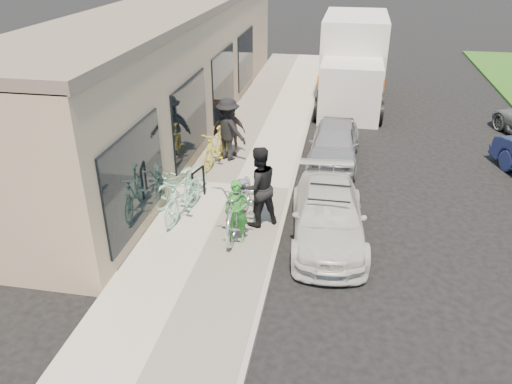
{
  "coord_description": "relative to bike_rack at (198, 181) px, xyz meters",
  "views": [
    {
      "loc": [
        0.77,
        -8.97,
        6.23
      ],
      "look_at": [
        -1.02,
        0.91,
        1.05
      ],
      "focal_mm": 35.0,
      "sensor_mm": 36.0,
      "label": 1
    }
  ],
  "objects": [
    {
      "name": "sandwich_board",
      "position": [
        -0.66,
        5.47,
        -0.06
      ],
      "size": [
        0.57,
        0.57,
        0.89
      ],
      "rotation": [
        0.0,
        0.0,
        -0.04
      ],
      "color": "black",
      "rests_on": "sidewalk"
    },
    {
      "name": "tandem_bike",
      "position": [
        1.32,
        -1.14,
        0.16
      ],
      "size": [
        0.91,
        2.55,
        1.34
      ],
      "primitive_type": "imported",
      "rotation": [
        0.0,
        0.0,
        0.01
      ],
      "color": "silver",
      "rests_on": "sidewalk"
    },
    {
      "name": "curb",
      "position": [
        2.26,
        1.01,
        -0.6
      ],
      "size": [
        0.12,
        34.0,
        0.13
      ],
      "primitive_type": "cube",
      "color": "#9C968E",
      "rests_on": "ground"
    },
    {
      "name": "cruiser_bike_b",
      "position": [
        -0.43,
        -0.12,
        0.01
      ],
      "size": [
        1.43,
        2.08,
        1.04
      ],
      "primitive_type": "imported",
      "rotation": [
        0.0,
        0.0,
        -0.42
      ],
      "color": "#94DDC2",
      "rests_on": "sidewalk"
    },
    {
      "name": "bystander_a",
      "position": [
        0.16,
        2.69,
        0.44
      ],
      "size": [
        1.41,
        1.19,
        1.9
      ],
      "primitive_type": "imported",
      "rotation": [
        0.0,
        0.0,
        2.66
      ],
      "color": "black",
      "rests_on": "sidewalk"
    },
    {
      "name": "moving_truck",
      "position": [
        3.71,
        10.33,
        0.82
      ],
      "size": [
        2.63,
        6.81,
        3.33
      ],
      "rotation": [
        0.0,
        0.0,
        -0.01
      ],
      "color": "silver",
      "rests_on": "ground"
    },
    {
      "name": "man_standing",
      "position": [
        1.71,
        -0.94,
        0.46
      ],
      "size": [
        1.19,
        1.14,
        1.94
      ],
      "primitive_type": "imported",
      "rotation": [
        0.0,
        0.0,
        3.75
      ],
      "color": "black",
      "rests_on": "sidewalk"
    },
    {
      "name": "storefront",
      "position": [
        -2.53,
        6.0,
        1.46
      ],
      "size": [
        3.6,
        20.0,
        4.22
      ],
      "color": "tan",
      "rests_on": "ground"
    },
    {
      "name": "cruiser_bike_c",
      "position": [
        -0.12,
        2.24,
        0.03
      ],
      "size": [
        0.78,
        1.87,
        1.09
      ],
      "primitive_type": "imported",
      "rotation": [
        0.0,
        0.0,
        -0.15
      ],
      "color": "gold",
      "rests_on": "sidewalk"
    },
    {
      "name": "sedan_white",
      "position": [
        3.34,
        -1.02,
        -0.08
      ],
      "size": [
        1.97,
        4.11,
        1.2
      ],
      "rotation": [
        0.0,
        0.0,
        0.09
      ],
      "color": "silver",
      "rests_on": "ground"
    },
    {
      "name": "bike_rack",
      "position": [
        0.0,
        0.0,
        0.0
      ],
      "size": [
        0.19,
        0.59,
        0.85
      ],
      "rotation": [
        0.0,
        0.0,
        -0.24
      ],
      "color": "black",
      "rests_on": "sidewalk"
    },
    {
      "name": "sidewalk",
      "position": [
        0.71,
        1.01,
        -0.59
      ],
      "size": [
        3.0,
        34.0,
        0.15
      ],
      "primitive_type": "cube",
      "color": "#B3AFA1",
      "rests_on": "ground"
    },
    {
      "name": "woman_rider",
      "position": [
        1.38,
        -1.74,
        0.21
      ],
      "size": [
        0.54,
        0.36,
        1.45
      ],
      "primitive_type": "imported",
      "rotation": [
        0.0,
        0.0,
        0.02
      ],
      "color": "#2E882D",
      "rests_on": "sidewalk"
    },
    {
      "name": "ground",
      "position": [
        2.71,
        -1.99,
        -0.66
      ],
      "size": [
        120.0,
        120.0,
        0.0
      ],
      "primitive_type": "plane",
      "color": "black",
      "rests_on": "ground"
    },
    {
      "name": "cruiser_bike_a",
      "position": [
        -0.12,
        -0.92,
        0.05
      ],
      "size": [
        0.82,
        1.93,
        1.12
      ],
      "primitive_type": "imported",
      "rotation": [
        0.0,
        0.0,
        -0.16
      ],
      "color": "#94DDC2",
      "rests_on": "sidewalk"
    },
    {
      "name": "bystander_b",
      "position": [
        0.17,
        3.12,
        0.23
      ],
      "size": [
        0.89,
        0.41,
        1.48
      ],
      "primitive_type": "imported",
      "rotation": [
        0.0,
        0.0,
        -0.06
      ],
      "color": "brown",
      "rests_on": "sidewalk"
    },
    {
      "name": "sedan_silver",
      "position": [
        3.3,
        3.33,
        -0.05
      ],
      "size": [
        1.56,
        3.66,
        1.23
      ],
      "primitive_type": "imported",
      "rotation": [
        0.0,
        0.0,
        -0.03
      ],
      "color": "#A6A6AB",
      "rests_on": "ground"
    }
  ]
}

